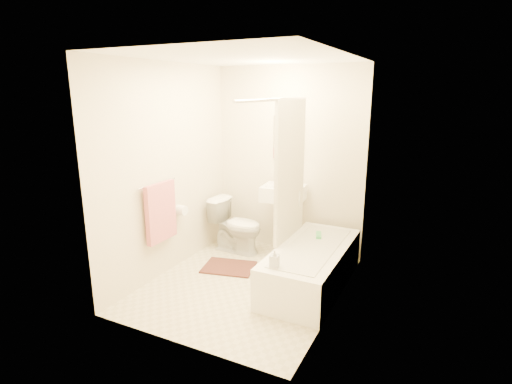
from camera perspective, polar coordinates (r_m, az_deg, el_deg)
The scene contains 17 objects.
floor at distance 4.55m, azimuth -1.43°, elevation -13.02°, with size 2.40×2.40×0.00m, color beige.
ceiling at distance 4.05m, azimuth -1.65°, elevation 18.73°, with size 2.40×2.40×0.00m, color white.
wall_back at distance 5.21m, azimuth 4.65°, elevation 4.44°, with size 2.00×0.02×2.40m, color beige.
wall_left at distance 4.68m, azimuth -12.45°, elevation 3.04°, with size 0.02×2.40×2.40m, color beige.
wall_right at distance 3.79m, azimuth 11.97°, elevation 0.44°, with size 0.02×2.40×2.40m, color beige.
mirror at distance 5.15m, azimuth 4.64°, elevation 7.70°, with size 0.40×0.03×0.55m, color white.
curtain_rod at distance 4.00m, azimuth 2.98°, elevation 13.04°, with size 0.03×0.03×1.70m, color silver.
shower_curtain at distance 4.46m, azimuth 4.90°, elevation 3.03°, with size 0.04×0.80×1.55m, color silver.
towel_bar at distance 4.49m, azimuth -13.96°, elevation 1.17°, with size 0.02×0.02×0.60m, color silver.
towel at distance 4.55m, azimuth -13.43°, elevation -2.80°, with size 0.06×0.45×0.66m, color #CC7266.
toilet_paper at distance 4.85m, azimuth -10.60°, elevation -2.58°, with size 0.12×0.12×0.11m, color white.
toilet at distance 5.30m, azimuth -2.77°, elevation -4.86°, with size 0.40×0.71×0.70m, color white.
sink at distance 5.13m, azimuth 3.93°, elevation -3.68°, with size 0.52×0.41×1.01m, color white, non-canonical shape.
bathtub at distance 4.47m, azimuth 7.95°, elevation -10.49°, with size 0.69×1.58×0.44m, color white, non-canonical shape.
bath_mat at distance 4.93m, azimuth -3.90°, elevation -10.66°, with size 0.60×0.45×0.02m, color #502720.
soap_bottle at distance 3.85m, azimuth 2.65°, elevation -9.48°, with size 0.08×0.08×0.18m, color white.
scrub_brush at distance 4.68m, azimuth 8.93°, elevation -6.14°, with size 0.06×0.20×0.04m, color #4CBF64.
Camera 1 is at (1.89, -3.57, 2.08)m, focal length 28.00 mm.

